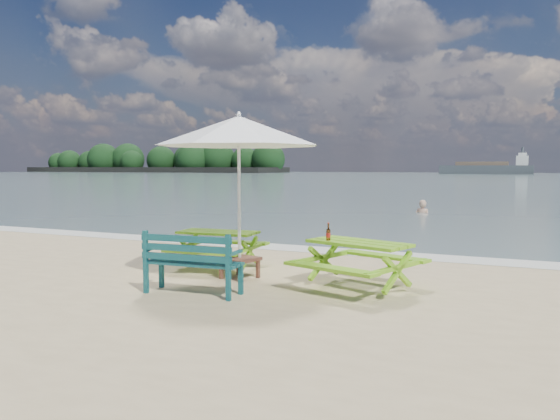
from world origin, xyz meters
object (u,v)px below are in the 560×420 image
at_px(beer_bottle, 328,235).
at_px(side_table, 240,267).
at_px(picnic_table_right, 359,266).
at_px(picnic_table_left, 218,250).
at_px(patio_umbrella, 239,131).
at_px(park_bench, 193,275).
at_px(swimmer, 422,221).

bearing_deg(beer_bottle, side_table, 178.55).
height_order(picnic_table_right, side_table, picnic_table_right).
bearing_deg(picnic_table_left, patio_umbrella, -39.00).
bearing_deg(side_table, park_bench, -93.81).
xyz_separation_m(patio_umbrella, beer_bottle, (1.56, -0.04, -1.61)).
xyz_separation_m(picnic_table_left, picnic_table_right, (2.82, -0.61, 0.02)).
bearing_deg(beer_bottle, park_bench, -143.90).
distance_m(patio_umbrella, swimmer, 14.70).
height_order(picnic_table_left, side_table, picnic_table_left).
bearing_deg(park_bench, picnic_table_left, 110.88).
distance_m(picnic_table_left, picnic_table_right, 2.88).
height_order(side_table, swimmer, swimmer).
relative_size(park_bench, swimmer, 0.84).
xyz_separation_m(picnic_table_right, patio_umbrella, (-2.02, -0.04, 2.07)).
height_order(side_table, patio_umbrella, patio_umbrella).
bearing_deg(patio_umbrella, swimmer, 88.32).
xyz_separation_m(side_table, patio_umbrella, (0.00, 0.00, 2.24)).
bearing_deg(picnic_table_left, beer_bottle, -16.26).
xyz_separation_m(picnic_table_left, patio_umbrella, (0.80, -0.65, 2.09)).
distance_m(picnic_table_left, swimmer, 13.85).
relative_size(patio_umbrella, beer_bottle, 12.03).
relative_size(park_bench, side_table, 2.28).
bearing_deg(side_table, picnic_table_left, 141.00).
relative_size(beer_bottle, swimmer, 0.15).
bearing_deg(swimmer, picnic_table_left, -95.08).
xyz_separation_m(park_bench, side_table, (0.08, 1.24, -0.09)).
xyz_separation_m(park_bench, beer_bottle, (1.64, 1.20, 0.54)).
height_order(side_table, beer_bottle, beer_bottle).
distance_m(picnic_table_right, patio_umbrella, 2.89).
xyz_separation_m(park_bench, patio_umbrella, (0.08, 1.24, 2.15)).
bearing_deg(park_bench, picnic_table_right, 31.37).
xyz_separation_m(picnic_table_left, park_bench, (0.72, -1.89, -0.05)).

